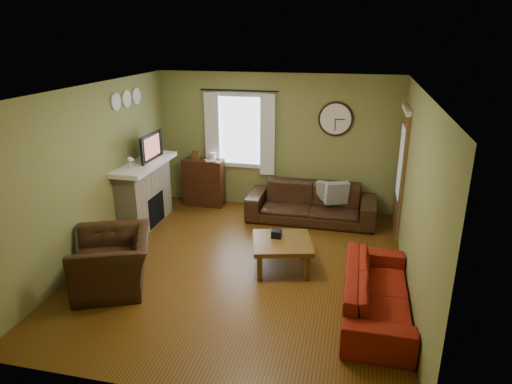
% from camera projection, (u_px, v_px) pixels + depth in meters
% --- Properties ---
extents(floor, '(4.60, 5.20, 0.00)m').
position_uv_depth(floor, '(244.00, 267.00, 6.79)').
color(floor, '#56340F').
rests_on(floor, ground).
extents(ceiling, '(4.60, 5.20, 0.00)m').
position_uv_depth(ceiling, '(242.00, 89.00, 5.92)').
color(ceiling, white).
rests_on(ceiling, ground).
extents(wall_left, '(0.00, 5.20, 2.60)m').
position_uv_depth(wall_left, '(94.00, 173.00, 6.84)').
color(wall_left, olive).
rests_on(wall_left, ground).
extents(wall_right, '(0.00, 5.20, 2.60)m').
position_uv_depth(wall_right, '(415.00, 196.00, 5.87)').
color(wall_right, olive).
rests_on(wall_right, ground).
extents(wall_back, '(4.60, 0.00, 2.60)m').
position_uv_depth(wall_back, '(276.00, 142.00, 8.75)').
color(wall_back, olive).
rests_on(wall_back, ground).
extents(wall_front, '(4.60, 0.00, 2.60)m').
position_uv_depth(wall_front, '(168.00, 276.00, 3.96)').
color(wall_front, olive).
rests_on(wall_front, ground).
extents(fireplace, '(0.40, 1.40, 1.10)m').
position_uv_depth(fireplace, '(145.00, 196.00, 8.10)').
color(fireplace, tan).
rests_on(fireplace, floor).
extents(firebox, '(0.04, 0.60, 0.55)m').
position_uv_depth(firebox, '(156.00, 210.00, 8.15)').
color(firebox, black).
rests_on(firebox, fireplace).
extents(mantel, '(0.58, 1.60, 0.08)m').
position_uv_depth(mantel, '(144.00, 164.00, 7.90)').
color(mantel, white).
rests_on(mantel, fireplace).
extents(tv, '(0.08, 0.60, 0.35)m').
position_uv_depth(tv, '(148.00, 150.00, 7.96)').
color(tv, black).
rests_on(tv, mantel).
extents(tv_screen, '(0.02, 0.62, 0.36)m').
position_uv_depth(tv_screen, '(152.00, 147.00, 7.93)').
color(tv_screen, '#994C3F').
rests_on(tv_screen, mantel).
extents(medallion_left, '(0.28, 0.28, 0.03)m').
position_uv_depth(medallion_left, '(116.00, 102.00, 7.25)').
color(medallion_left, white).
rests_on(medallion_left, wall_left).
extents(medallion_mid, '(0.28, 0.28, 0.03)m').
position_uv_depth(medallion_mid, '(127.00, 99.00, 7.57)').
color(medallion_mid, white).
rests_on(medallion_mid, wall_left).
extents(medallion_right, '(0.28, 0.28, 0.03)m').
position_uv_depth(medallion_right, '(136.00, 96.00, 7.89)').
color(medallion_right, white).
rests_on(medallion_right, wall_left).
extents(window_pane, '(1.00, 0.02, 1.30)m').
position_uv_depth(window_pane, '(241.00, 130.00, 8.81)').
color(window_pane, silver).
rests_on(window_pane, wall_back).
extents(curtain_rod, '(0.03, 0.03, 1.50)m').
position_uv_depth(curtain_rod, '(239.00, 91.00, 8.46)').
color(curtain_rod, black).
rests_on(curtain_rod, wall_back).
extents(curtain_left, '(0.28, 0.04, 1.55)m').
position_uv_depth(curtain_left, '(212.00, 133.00, 8.85)').
color(curtain_left, white).
rests_on(curtain_left, wall_back).
extents(curtain_right, '(0.28, 0.04, 1.55)m').
position_uv_depth(curtain_right, '(268.00, 135.00, 8.62)').
color(curtain_right, white).
rests_on(curtain_right, wall_back).
extents(wall_clock, '(0.64, 0.06, 0.64)m').
position_uv_depth(wall_clock, '(336.00, 119.00, 8.30)').
color(wall_clock, white).
rests_on(wall_clock, wall_back).
extents(door, '(0.05, 0.90, 2.10)m').
position_uv_depth(door, '(401.00, 174.00, 7.66)').
color(door, brown).
rests_on(door, floor).
extents(bookshelf, '(0.79, 0.34, 0.94)m').
position_uv_depth(bookshelf, '(204.00, 183.00, 9.07)').
color(bookshelf, '#33180C').
rests_on(bookshelf, floor).
extents(book, '(0.23, 0.25, 0.02)m').
position_uv_depth(book, '(205.00, 160.00, 8.80)').
color(book, '#563C19').
rests_on(book, bookshelf).
extents(sofa_brown, '(2.31, 0.90, 0.68)m').
position_uv_depth(sofa_brown, '(311.00, 203.00, 8.36)').
color(sofa_brown, black).
rests_on(sofa_brown, floor).
extents(pillow_left, '(0.44, 0.27, 0.42)m').
position_uv_depth(pillow_left, '(337.00, 193.00, 8.23)').
color(pillow_left, gray).
rests_on(pillow_left, sofa_brown).
extents(pillow_right, '(0.38, 0.23, 0.36)m').
position_uv_depth(pillow_right, '(326.00, 191.00, 8.32)').
color(pillow_right, gray).
rests_on(pillow_right, sofa_brown).
extents(sofa_red, '(0.78, 2.01, 0.59)m').
position_uv_depth(sofa_red, '(377.00, 292.00, 5.58)').
color(sofa_red, maroon).
rests_on(sofa_red, floor).
extents(armchair, '(1.38, 1.45, 0.74)m').
position_uv_depth(armchair, '(113.00, 261.00, 6.17)').
color(armchair, black).
rests_on(armchair, floor).
extents(coffee_table, '(1.01, 1.01, 0.45)m').
position_uv_depth(coffee_table, '(282.00, 254.00, 6.67)').
color(coffee_table, '#563C19').
rests_on(coffee_table, floor).
extents(tissue_box, '(0.14, 0.14, 0.11)m').
position_uv_depth(tissue_box, '(277.00, 240.00, 6.73)').
color(tissue_box, black).
rests_on(tissue_box, coffee_table).
extents(wine_glass_a, '(0.08, 0.08, 0.22)m').
position_uv_depth(wine_glass_a, '(130.00, 163.00, 7.38)').
color(wine_glass_a, white).
rests_on(wine_glass_a, mantel).
extents(wine_glass_b, '(0.06, 0.06, 0.18)m').
position_uv_depth(wine_glass_b, '(132.00, 163.00, 7.45)').
color(wine_glass_b, white).
rests_on(wine_glass_b, mantel).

